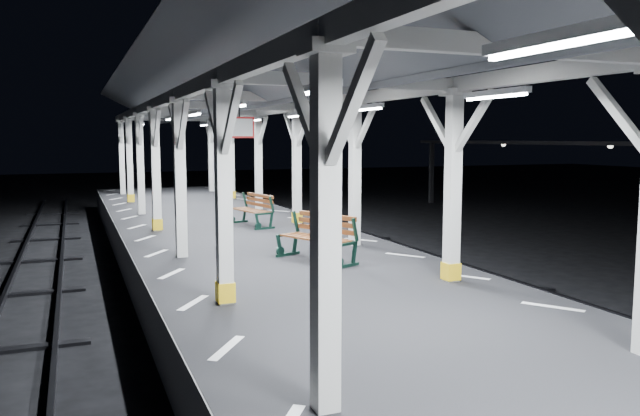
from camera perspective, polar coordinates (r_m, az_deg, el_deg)
ground at (r=8.88m, az=7.89°, el=-16.77°), size 120.00×120.00×0.00m
platform at (r=8.70m, az=7.94°, el=-13.74°), size 6.00×50.00×1.00m
hazard_stripes_left at (r=7.68m, az=-8.51°, el=-12.53°), size 1.00×48.00×0.01m
hazard_stripes_right at (r=9.94m, az=20.50°, el=-8.47°), size 1.00×48.00×0.01m
canopy at (r=8.23m, az=8.45°, el=13.82°), size 5.40×49.00×4.65m
bench_mid at (r=12.68m, az=-0.05°, el=-2.57°), size 1.28×1.87×0.96m
bench_far at (r=17.84m, az=-6.06°, el=-0.09°), size 0.95×1.76×0.91m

